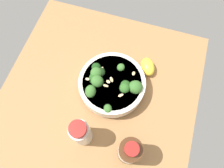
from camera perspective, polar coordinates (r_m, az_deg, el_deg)
name	(u,v)px	position (r cm, az deg, el deg)	size (l,w,h in cm)	color
ground_plane	(100,94)	(76.96, -3.35, -2.80)	(68.45, 68.45, 3.90)	#996D42
bowl_of_broccoli	(112,84)	(71.68, -0.08, -0.01)	(23.01, 22.59, 9.95)	silver
lemon_wedge	(148,67)	(77.81, 9.61, 4.65)	(7.13, 4.77, 4.16)	yellow
bottle_tall	(81,133)	(65.12, -8.46, -12.92)	(5.98, 5.98, 14.46)	beige
bottle_short	(129,151)	(63.33, 4.70, -17.75)	(6.55, 6.55, 16.47)	#472814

